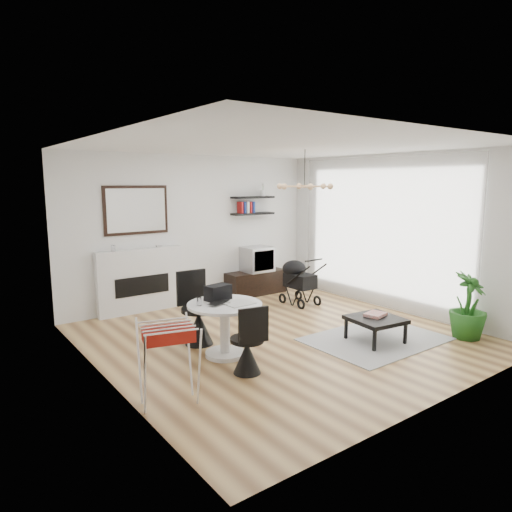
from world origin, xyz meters
TOP-DOWN VIEW (x-y plane):
  - floor at (0.00, 0.00)m, footprint 5.00×5.00m
  - ceiling at (0.00, 0.00)m, footprint 5.00×5.00m
  - wall_back at (0.00, 2.50)m, footprint 5.00×0.00m
  - wall_left at (-2.50, 0.00)m, footprint 0.00×5.00m
  - wall_right at (2.50, 0.00)m, footprint 0.00×5.00m
  - sheer_curtain at (2.40, 0.20)m, footprint 0.04×3.60m
  - fireplace at (-1.10, 2.42)m, footprint 1.50×0.17m
  - shelf_lower at (1.24, 2.37)m, footprint 0.90×0.25m
  - shelf_upper at (1.24, 2.37)m, footprint 0.90×0.25m
  - pendant_lamp at (0.70, 0.30)m, footprint 0.90×0.90m
  - tv_console at (1.24, 2.27)m, footprint 1.24×0.43m
  - crt_tv at (1.27, 2.27)m, footprint 0.56×0.49m
  - dining_table at (-1.03, -0.14)m, footprint 0.95×0.95m
  - laptop at (-1.09, -0.17)m, footprint 0.39×0.33m
  - black_bag at (-1.01, 0.05)m, footprint 0.36×0.25m
  - newspaper at (-0.90, -0.25)m, footprint 0.38×0.32m
  - drinking_glass at (-1.34, -0.04)m, footprint 0.06×0.06m
  - chair_far at (-1.08, 0.46)m, footprint 0.48×0.49m
  - chair_near at (-1.12, -0.76)m, footprint 0.42×0.43m
  - drying_rack at (-2.18, -0.90)m, footprint 0.67×0.64m
  - stroller at (1.44, 1.23)m, footprint 0.45×0.74m
  - rug at (1.02, -0.90)m, footprint 1.89×1.37m
  - coffee_table at (0.94, -0.95)m, footprint 0.74×0.74m
  - magazines at (1.00, -0.89)m, footprint 0.33×0.29m
  - potted_plant at (2.13, -1.62)m, footprint 0.63×0.63m

SIDE VIEW (x-z plane):
  - floor at x=0.00m, z-range 0.00..0.00m
  - rug at x=1.02m, z-range 0.00..0.01m
  - tv_console at x=1.24m, z-range 0.00..0.46m
  - chair_near at x=-1.12m, z-range -0.15..0.68m
  - coffee_table at x=0.94m, z-range 0.14..0.48m
  - chair_far at x=-1.08m, z-range -0.19..0.82m
  - magazines at x=1.00m, z-range 0.35..0.39m
  - stroller at x=1.44m, z-range -0.06..0.83m
  - drying_rack at x=-2.18m, z-range 0.02..0.86m
  - dining_table at x=-1.03m, z-range 0.11..0.81m
  - potted_plant at x=2.13m, z-range 0.00..0.95m
  - fireplace at x=-1.10m, z-range -0.39..1.77m
  - newspaper at x=-0.90m, z-range 0.70..0.71m
  - crt_tv at x=1.27m, z-range 0.46..0.95m
  - laptop at x=-1.09m, z-range 0.70..0.72m
  - drinking_glass at x=-1.34m, z-range 0.70..0.80m
  - black_bag at x=-1.01m, z-range 0.70..0.89m
  - wall_back at x=0.00m, z-range -1.15..3.85m
  - wall_left at x=-2.50m, z-range -1.15..3.85m
  - wall_right at x=2.50m, z-range -1.15..3.85m
  - sheer_curtain at x=2.40m, z-range 0.05..2.65m
  - shelf_lower at x=1.24m, z-range 1.58..1.62m
  - shelf_upper at x=1.24m, z-range 1.90..1.94m
  - pendant_lamp at x=0.70m, z-range 2.10..2.20m
  - ceiling at x=0.00m, z-range 2.70..2.70m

